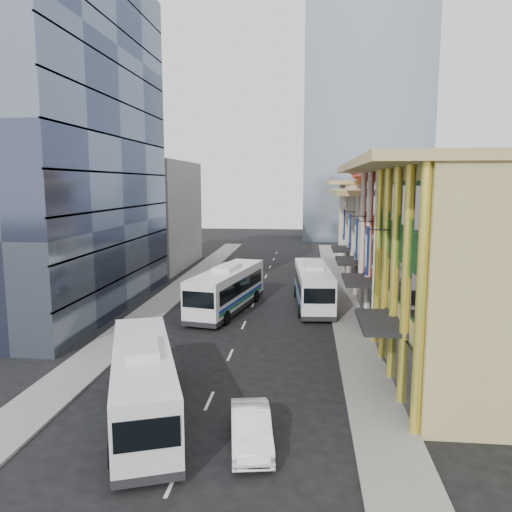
# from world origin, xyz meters

# --- Properties ---
(ground) EXTENTS (200.00, 200.00, 0.00)m
(ground) POSITION_xyz_m (0.00, 0.00, 0.00)
(ground) COLOR black
(ground) RESTS_ON ground
(sidewalk_right) EXTENTS (3.00, 90.00, 0.15)m
(sidewalk_right) POSITION_xyz_m (8.50, 22.00, 0.07)
(sidewalk_right) COLOR slate
(sidewalk_right) RESTS_ON ground
(sidewalk_left) EXTENTS (3.00, 90.00, 0.15)m
(sidewalk_left) POSITION_xyz_m (-8.50, 22.00, 0.07)
(sidewalk_left) COLOR slate
(sidewalk_left) RESTS_ON ground
(shophouse_tan) EXTENTS (8.00, 14.00, 12.00)m
(shophouse_tan) POSITION_xyz_m (14.00, 5.00, 6.00)
(shophouse_tan) COLOR tan
(shophouse_tan) RESTS_ON ground
(shophouse_red) EXTENTS (8.00, 10.00, 12.00)m
(shophouse_red) POSITION_xyz_m (14.00, 17.00, 6.00)
(shophouse_red) COLOR #992911
(shophouse_red) RESTS_ON ground
(shophouse_cream_near) EXTENTS (8.00, 9.00, 10.00)m
(shophouse_cream_near) POSITION_xyz_m (14.00, 26.50, 5.00)
(shophouse_cream_near) COLOR beige
(shophouse_cream_near) RESTS_ON ground
(shophouse_cream_mid) EXTENTS (8.00, 9.00, 10.00)m
(shophouse_cream_mid) POSITION_xyz_m (14.00, 35.50, 5.00)
(shophouse_cream_mid) COLOR beige
(shophouse_cream_mid) RESTS_ON ground
(shophouse_cream_far) EXTENTS (8.00, 12.00, 11.00)m
(shophouse_cream_far) POSITION_xyz_m (14.00, 46.00, 5.50)
(shophouse_cream_far) COLOR beige
(shophouse_cream_far) RESTS_ON ground
(office_tower) EXTENTS (12.00, 26.00, 30.00)m
(office_tower) POSITION_xyz_m (-17.00, 19.00, 15.00)
(office_tower) COLOR #363E56
(office_tower) RESTS_ON ground
(office_block_far) EXTENTS (10.00, 18.00, 14.00)m
(office_block_far) POSITION_xyz_m (-16.00, 42.00, 7.00)
(office_block_far) COLOR gray
(office_block_far) RESTS_ON ground
(bus_left_near) EXTENTS (6.62, 11.98, 3.77)m
(bus_left_near) POSITION_xyz_m (-2.69, -1.31, 1.88)
(bus_left_near) COLOR silver
(bus_left_near) RESTS_ON ground
(bus_left_far) EXTENTS (5.40, 13.08, 4.09)m
(bus_left_far) POSITION_xyz_m (-2.00, 19.32, 2.04)
(bus_left_far) COLOR white
(bus_left_far) RESTS_ON ground
(bus_right) EXTENTS (3.74, 12.48, 3.95)m
(bus_right) POSITION_xyz_m (5.50, 21.82, 1.97)
(bus_right) COLOR white
(bus_right) RESTS_ON ground
(sedan_left) EXTENTS (1.74, 4.18, 1.41)m
(sedan_left) POSITION_xyz_m (-4.19, 2.68, 0.71)
(sedan_left) COLOR silver
(sedan_left) RESTS_ON ground
(sedan_right) EXTENTS (2.41, 4.97, 1.57)m
(sedan_right) POSITION_xyz_m (2.64, -3.23, 0.79)
(sedan_right) COLOR white
(sedan_right) RESTS_ON ground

